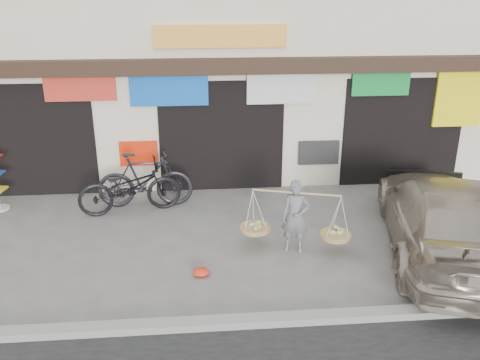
{
  "coord_description": "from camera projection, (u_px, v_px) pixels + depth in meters",
  "views": [
    {
      "loc": [
        -0.58,
        -8.31,
        4.79
      ],
      "look_at": [
        0.22,
        0.9,
        1.22
      ],
      "focal_mm": 38.0,
      "sensor_mm": 36.0,
      "label": 1
    }
  ],
  "objects": [
    {
      "name": "red_bag",
      "position": [
        201.0,
        272.0,
        8.91
      ],
      "size": [
        0.31,
        0.25,
        0.14
      ],
      "primitive_type": "ellipsoid",
      "color": "red",
      "rests_on": "ground"
    },
    {
      "name": "street_vendor",
      "position": [
        295.0,
        220.0,
        9.57
      ],
      "size": [
        2.04,
        0.98,
        1.42
      ],
      "rotation": [
        0.0,
        0.0,
        -0.28
      ],
      "color": "slate",
      "rests_on": "ground"
    },
    {
      "name": "bike_1",
      "position": [
        145.0,
        180.0,
        11.51
      ],
      "size": [
        2.15,
        0.62,
        1.29
      ],
      "primitive_type": "imported",
      "rotation": [
        0.0,
        0.0,
        1.58
      ],
      "color": "#26252A",
      "rests_on": "ground"
    },
    {
      "name": "suv",
      "position": [
        445.0,
        216.0,
        9.48
      ],
      "size": [
        3.3,
        5.47,
        1.48
      ],
      "rotation": [
        0.0,
        0.0,
        2.89
      ],
      "color": "#AC9D8B",
      "rests_on": "ground"
    },
    {
      "name": "ground",
      "position": [
        232.0,
        258.0,
        9.5
      ],
      "size": [
        70.0,
        70.0,
        0.0
      ],
      "primitive_type": "plane",
      "color": "slate",
      "rests_on": "ground"
    },
    {
      "name": "bike_0",
      "position": [
        130.0,
        187.0,
        11.22
      ],
      "size": [
        2.37,
        1.23,
        1.19
      ],
      "primitive_type": "imported",
      "rotation": [
        0.0,
        0.0,
        1.78
      ],
      "color": "black",
      "rests_on": "ground"
    },
    {
      "name": "shophouse_block",
      "position": [
        215.0,
        35.0,
        14.22
      ],
      "size": [
        14.0,
        6.32,
        7.0
      ],
      "color": "beige",
      "rests_on": "ground"
    },
    {
      "name": "kerb",
      "position": [
        242.0,
        321.0,
        7.62
      ],
      "size": [
        70.0,
        0.25,
        0.12
      ],
      "primitive_type": "cube",
      "color": "gray",
      "rests_on": "ground"
    }
  ]
}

